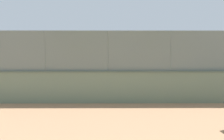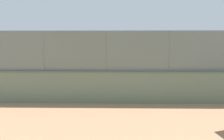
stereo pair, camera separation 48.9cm
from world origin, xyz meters
The scene contains 7 objects.
ground_plane centered at (0.00, 0.00, 0.00)m, with size 260.00×260.00×0.00m, color tan.
perimeter_wall centered at (-2.35, 10.26, 0.85)m, with size 30.06×0.90×1.68m.
fence_panel_on_wall centered at (-2.35, 10.26, 2.73)m, with size 29.53×0.60×2.10m.
player_near_wall_returning centered at (5.08, 6.64, 0.89)m, with size 1.21×0.70×1.52m.
player_foreground_swinging centered at (-5.58, 3.49, 0.92)m, with size 0.71×0.83×1.57m.
sports_ball centered at (5.51, 7.41, 0.05)m, with size 0.11×0.11×0.11m, color white.
courtside_bench centered at (0.88, 8.91, 0.46)m, with size 1.61×0.41×0.87m.
Camera 1 is at (-1.09, 23.94, 3.14)m, focal length 42.17 mm.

